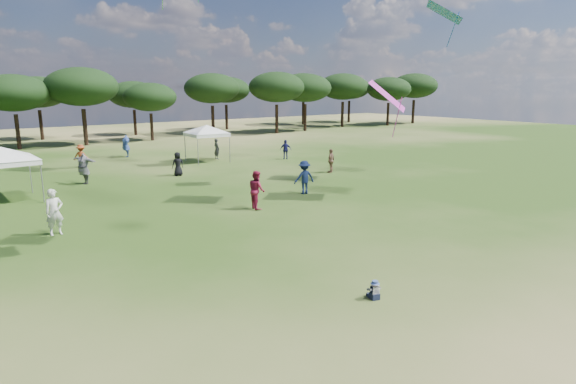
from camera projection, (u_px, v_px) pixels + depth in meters
name	position (u px, v px, depth m)	size (l,w,h in m)	color
ground	(455.00, 330.00, 11.43)	(140.00, 140.00, 0.00)	#2F4C16
tree_line	(64.00, 89.00, 48.64)	(108.78, 17.63, 7.77)	black
tent_left	(1.00, 149.00, 23.77)	(6.08, 6.08, 3.06)	gray
tent_right	(206.00, 127.00, 36.68)	(5.56, 5.56, 3.13)	gray
toddler	(374.00, 291.00, 13.09)	(0.39, 0.42, 0.53)	#161C32
festival_crowd	(91.00, 170.00, 28.21)	(29.50, 23.04, 1.92)	brown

